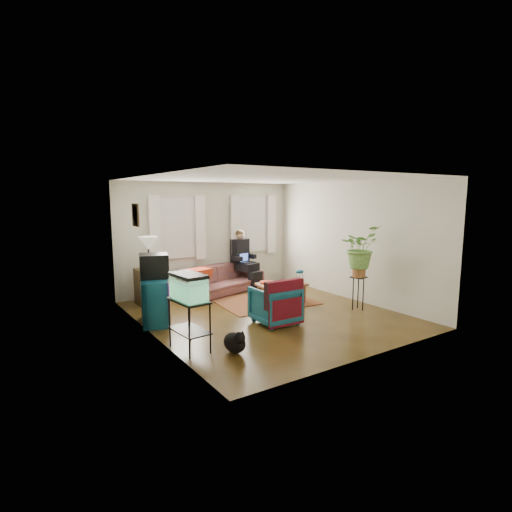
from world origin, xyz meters
TOP-DOWN VIEW (x-y plane):
  - floor at (0.00, 0.00)m, footprint 4.50×5.00m
  - ceiling at (0.00, 0.00)m, footprint 4.50×5.00m
  - wall_back at (0.00, 2.50)m, footprint 4.50×0.01m
  - wall_front at (0.00, -2.50)m, footprint 4.50×0.01m
  - wall_left at (-2.25, 0.00)m, footprint 0.01×5.00m
  - wall_right at (2.25, 0.00)m, footprint 0.01×5.00m
  - window_left at (-0.80, 2.48)m, footprint 1.08×0.04m
  - window_right at (1.25, 2.48)m, footprint 1.08×0.04m
  - curtains_left at (-0.80, 2.40)m, footprint 1.36×0.06m
  - curtains_right at (1.25, 2.40)m, footprint 1.36×0.06m
  - picture_frame at (-2.21, 0.85)m, footprint 0.04×0.32m
  - area_rug at (0.50, 0.83)m, footprint 2.12×1.76m
  - sofa at (0.07, 2.05)m, footprint 2.37×1.46m
  - seated_person at (0.84, 2.27)m, footprint 0.72×0.81m
  - side_table at (-1.65, 2.00)m, footprint 0.53×0.53m
  - table_lamp at (-1.65, 2.00)m, footprint 0.40×0.40m
  - dresser at (-1.99, 0.72)m, footprint 0.68×0.99m
  - crt_tv at (-1.95, 0.80)m, footprint 0.60×0.57m
  - aquarium_stand at (-2.00, -0.85)m, footprint 0.44×0.72m
  - aquarium at (-2.00, -0.85)m, footprint 0.40×0.65m
  - black_cat at (-1.50, -1.31)m, footprint 0.33×0.47m
  - armchair at (-0.19, -0.51)m, footprint 0.74×0.70m
  - serape_throw at (-0.20, -0.80)m, footprint 0.76×0.19m
  - coffee_table at (0.76, 0.55)m, footprint 1.11×0.73m
  - cup_a at (0.51, 0.49)m, footprint 0.13×0.13m
  - cup_b at (0.77, 0.37)m, footprint 0.11×0.11m
  - bowl at (1.05, 0.59)m, footprint 0.23×0.23m
  - snack_tray at (0.50, 0.73)m, footprint 0.37×0.37m
  - birdcage at (1.08, 0.35)m, footprint 0.19×0.19m
  - plant_stand at (1.74, -0.72)m, footprint 0.34×0.34m
  - potted_plant at (1.74, -0.72)m, footprint 0.90×0.82m

SIDE VIEW (x-z plane):
  - floor at x=0.00m, z-range -0.01..0.01m
  - area_rug at x=0.50m, z-range 0.00..0.01m
  - black_cat at x=-1.50m, z-range 0.00..0.37m
  - coffee_table at x=0.76m, z-range 0.00..0.43m
  - plant_stand at x=1.74m, z-range 0.00..0.68m
  - armchair at x=-0.19m, z-range 0.00..0.75m
  - side_table at x=-1.65m, z-range 0.00..0.76m
  - aquarium_stand at x=-2.00m, z-range 0.00..0.77m
  - dresser at x=-1.99m, z-range 0.00..0.81m
  - sofa at x=0.07m, z-range 0.00..0.87m
  - snack_tray at x=0.50m, z-range 0.43..0.46m
  - bowl at x=1.05m, z-range 0.43..0.48m
  - cup_b at x=0.77m, z-range 0.43..0.51m
  - cup_a at x=0.51m, z-range 0.43..0.52m
  - serape_throw at x=-0.20m, z-range 0.22..0.84m
  - birdcage at x=1.08m, z-range 0.43..0.73m
  - seated_person at x=0.84m, z-range 0.00..1.32m
  - aquarium at x=-2.00m, z-range 0.77..1.17m
  - crt_tv at x=-1.95m, z-range 0.81..1.25m
  - table_lamp at x=-1.65m, z-range 0.74..1.43m
  - potted_plant at x=1.74m, z-range 0.71..1.57m
  - wall_back at x=0.00m, z-range 0.00..2.60m
  - wall_front at x=0.00m, z-range 0.00..2.60m
  - wall_left at x=-2.25m, z-range 0.00..2.60m
  - wall_right at x=2.25m, z-range 0.00..2.60m
  - curtains_left at x=-0.80m, z-range 0.80..2.30m
  - curtains_right at x=1.25m, z-range 0.80..2.30m
  - window_left at x=-0.80m, z-range 0.86..2.24m
  - window_right at x=1.25m, z-range 0.86..2.24m
  - picture_frame at x=-2.21m, z-range 1.75..2.15m
  - ceiling at x=0.00m, z-range 2.60..2.60m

